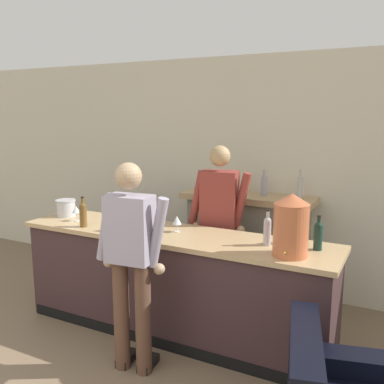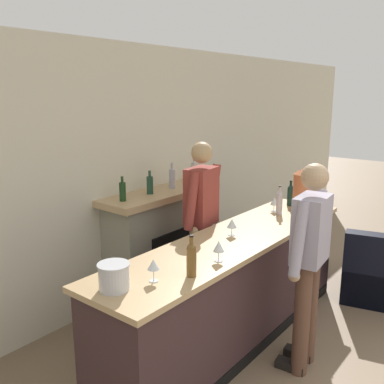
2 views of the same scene
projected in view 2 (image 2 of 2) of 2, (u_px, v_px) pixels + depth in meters
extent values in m
cube|color=beige|center=(111.00, 178.00, 4.46)|extent=(12.00, 0.07, 2.75)
cube|color=#3A2628|center=(233.00, 291.00, 3.90)|extent=(3.01, 0.63, 0.95)
cube|color=tan|center=(235.00, 240.00, 3.78)|extent=(3.08, 0.70, 0.04)
cube|color=black|center=(263.00, 346.00, 3.80)|extent=(2.95, 0.01, 0.10)
cube|color=gray|center=(161.00, 245.00, 4.84)|extent=(1.35, 0.44, 1.12)
cube|color=black|center=(176.00, 261.00, 4.73)|extent=(0.74, 0.02, 0.72)
cube|color=tan|center=(161.00, 194.00, 4.69)|extent=(1.51, 0.52, 0.07)
cylinder|color=#163618|center=(123.00, 192.00, 4.24)|extent=(0.07, 0.07, 0.19)
cylinder|color=#163618|center=(122.00, 180.00, 4.21)|extent=(0.03, 0.03, 0.06)
cylinder|color=#1C402F|center=(150.00, 185.00, 4.53)|extent=(0.07, 0.07, 0.19)
cylinder|color=#1C402F|center=(150.00, 174.00, 4.50)|extent=(0.03, 0.03, 0.06)
cylinder|color=#A6A7B7|center=(172.00, 179.00, 4.80)|extent=(0.07, 0.07, 0.21)
cylinder|color=#A6A7B7|center=(172.00, 166.00, 4.77)|extent=(0.03, 0.03, 0.07)
cylinder|color=#B4B2AE|center=(194.00, 173.00, 5.10)|extent=(0.07, 0.07, 0.24)
cylinder|color=#B4B2AE|center=(194.00, 160.00, 5.06)|extent=(0.03, 0.03, 0.08)
cube|color=black|center=(354.00, 269.00, 4.90)|extent=(0.85, 0.39, 0.53)
cylinder|color=brown|center=(309.00, 310.00, 3.58)|extent=(0.13, 0.13, 0.94)
cube|color=black|center=(298.00, 353.00, 3.71)|extent=(0.13, 0.25, 0.07)
cylinder|color=brown|center=(302.00, 321.00, 3.41)|extent=(0.13, 0.13, 0.94)
cube|color=black|center=(290.00, 365.00, 3.55)|extent=(0.13, 0.25, 0.07)
cube|color=#968FA1|center=(311.00, 229.00, 3.33)|extent=(0.38, 0.26, 0.53)
cylinder|color=#968FA1|center=(317.00, 223.00, 3.53)|extent=(0.20, 0.08, 0.57)
sphere|color=tan|center=(313.00, 257.00, 3.61)|extent=(0.09, 0.09, 0.09)
cylinder|color=#968FA1|center=(299.00, 239.00, 3.15)|extent=(0.20, 0.08, 0.57)
sphere|color=tan|center=(294.00, 276.00, 3.23)|extent=(0.09, 0.09, 0.09)
sphere|color=tan|center=(315.00, 177.00, 3.23)|extent=(0.21, 0.21, 0.21)
cylinder|color=brown|center=(197.00, 271.00, 4.33)|extent=(0.13, 0.13, 0.96)
cube|color=black|center=(202.00, 313.00, 4.39)|extent=(0.14, 0.25, 0.07)
cylinder|color=brown|center=(206.00, 265.00, 4.50)|extent=(0.13, 0.13, 0.96)
cube|color=black|center=(211.00, 305.00, 4.56)|extent=(0.14, 0.25, 0.07)
cube|color=maroon|center=(201.00, 196.00, 4.24)|extent=(0.39, 0.28, 0.57)
cylinder|color=maroon|center=(192.00, 201.00, 4.03)|extent=(0.20, 0.08, 0.57)
sphere|color=tan|center=(194.00, 231.00, 4.09)|extent=(0.09, 0.09, 0.09)
cylinder|color=maroon|center=(214.00, 191.00, 4.42)|extent=(0.20, 0.08, 0.57)
sphere|color=tan|center=(215.00, 219.00, 4.48)|extent=(0.09, 0.09, 0.09)
sphere|color=tan|center=(202.00, 153.00, 4.14)|extent=(0.21, 0.21, 0.21)
cylinder|color=#BD623A|center=(306.00, 193.00, 4.52)|extent=(0.27, 0.27, 0.41)
cone|color=#BD623A|center=(307.00, 170.00, 4.46)|extent=(0.28, 0.28, 0.08)
cylinder|color=#B29333|center=(319.00, 208.00, 4.45)|extent=(0.02, 0.04, 0.02)
cylinder|color=silver|center=(114.00, 278.00, 2.76)|extent=(0.20, 0.20, 0.17)
cylinder|color=silver|center=(113.00, 265.00, 2.74)|extent=(0.21, 0.21, 0.01)
cylinder|color=brown|center=(191.00, 262.00, 2.96)|extent=(0.07, 0.07, 0.21)
sphere|color=brown|center=(191.00, 248.00, 2.93)|extent=(0.07, 0.07, 0.07)
cylinder|color=brown|center=(191.00, 242.00, 2.92)|extent=(0.03, 0.03, 0.08)
cylinder|color=black|center=(191.00, 236.00, 2.91)|extent=(0.03, 0.03, 0.01)
cylinder|color=#B3AAB2|center=(279.00, 204.00, 4.46)|extent=(0.06, 0.06, 0.21)
sphere|color=#B3AAB2|center=(280.00, 195.00, 4.44)|extent=(0.06, 0.06, 0.06)
cylinder|color=#B3AAB2|center=(280.00, 191.00, 4.43)|extent=(0.03, 0.03, 0.08)
cylinder|color=black|center=(280.00, 186.00, 4.42)|extent=(0.03, 0.03, 0.01)
cylinder|color=#143029|center=(290.00, 197.00, 4.82)|extent=(0.07, 0.07, 0.20)
sphere|color=#143029|center=(291.00, 188.00, 4.79)|extent=(0.07, 0.07, 0.07)
cylinder|color=#143029|center=(291.00, 185.00, 4.78)|extent=(0.03, 0.03, 0.08)
cylinder|color=black|center=(291.00, 181.00, 4.77)|extent=(0.03, 0.03, 0.01)
cylinder|color=silver|center=(274.00, 211.00, 4.60)|extent=(0.07, 0.07, 0.01)
cylinder|color=silver|center=(274.00, 208.00, 4.59)|extent=(0.01, 0.01, 0.07)
cone|color=silver|center=(274.00, 201.00, 4.57)|extent=(0.08, 0.08, 0.09)
cylinder|color=silver|center=(232.00, 235.00, 3.83)|extent=(0.06, 0.06, 0.01)
cylinder|color=silver|center=(232.00, 231.00, 3.82)|extent=(0.01, 0.01, 0.07)
cone|color=silver|center=(232.00, 223.00, 3.80)|extent=(0.09, 0.09, 0.08)
cylinder|color=silver|center=(154.00, 281.00, 2.90)|extent=(0.06, 0.06, 0.01)
cylinder|color=silver|center=(154.00, 275.00, 2.89)|extent=(0.01, 0.01, 0.08)
cone|color=silver|center=(153.00, 264.00, 2.87)|extent=(0.08, 0.08, 0.07)
cylinder|color=silver|center=(219.00, 261.00, 3.24)|extent=(0.06, 0.06, 0.01)
cylinder|color=silver|center=(219.00, 256.00, 3.23)|extent=(0.01, 0.01, 0.07)
cone|color=silver|center=(219.00, 246.00, 3.22)|extent=(0.08, 0.08, 0.08)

